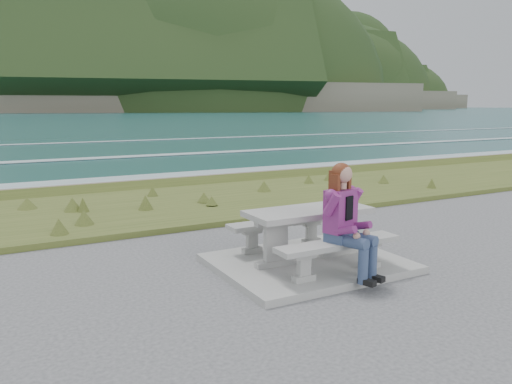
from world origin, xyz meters
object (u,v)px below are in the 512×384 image
picnic_table (309,220)px  seated_woman (350,236)px  bench_seaward (283,226)px  bench_landward (339,249)px

picnic_table → seated_woman: bearing=-84.8°
bench_seaward → seated_woman: bearing=-87.2°
bench_landward → seated_woman: seated_woman is taller
seated_woman → bench_seaward: bearing=75.9°
picnic_table → bench_landward: size_ratio=1.00×
picnic_table → seated_woman: (0.08, -0.83, -0.04)m
bench_landward → picnic_table: bearing=90.0°
picnic_table → seated_woman: 0.84m
bench_landward → bench_seaward: 1.40m
bench_seaward → seated_woman: size_ratio=1.22×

